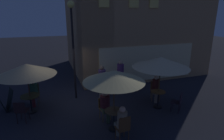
# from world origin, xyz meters

# --- Properties ---
(ground_plane) EXTENTS (60.00, 60.00, 0.00)m
(ground_plane) POSITION_xyz_m (0.00, 0.00, 0.00)
(ground_plane) COLOR #21222A
(cafe_building) EXTENTS (8.73, 7.47, 7.10)m
(cafe_building) POSITION_xyz_m (3.95, 3.66, 3.54)
(cafe_building) COLOR tan
(cafe_building) RESTS_ON ground
(street_lamp_near_corner) EXTENTS (0.33, 0.33, 4.65)m
(street_lamp_near_corner) POSITION_xyz_m (0.59, 0.65, 3.22)
(street_lamp_near_corner) COLOR black
(street_lamp_near_corner) RESTS_ON ground
(menu_sandwich_board) EXTENTS (0.82, 0.76, 0.96)m
(menu_sandwich_board) POSITION_xyz_m (-2.50, 0.29, 0.49)
(menu_sandwich_board) COLOR black
(menu_sandwich_board) RESTS_ON ground
(cafe_table_0) EXTENTS (0.60, 0.60, 0.78)m
(cafe_table_0) POSITION_xyz_m (3.95, -1.58, 0.51)
(cafe_table_0) COLOR black
(cafe_table_0) RESTS_ON ground
(cafe_table_1) EXTENTS (0.67, 0.67, 0.77)m
(cafe_table_1) POSITION_xyz_m (1.48, -2.57, 0.54)
(cafe_table_1) COLOR black
(cafe_table_1) RESTS_ON ground
(cafe_table_2) EXTENTS (0.77, 0.77, 0.78)m
(cafe_table_2) POSITION_xyz_m (-1.44, -0.21, 0.58)
(cafe_table_2) COLOR black
(cafe_table_2) RESTS_ON ground
(patio_umbrella_0) EXTENTS (2.44, 2.44, 2.34)m
(patio_umbrella_0) POSITION_xyz_m (3.95, -1.58, 2.11)
(patio_umbrella_0) COLOR black
(patio_umbrella_0) RESTS_ON ground
(patio_umbrella_1) EXTENTS (2.14, 2.14, 2.27)m
(patio_umbrella_1) POSITION_xyz_m (1.48, -2.57, 2.06)
(patio_umbrella_1) COLOR black
(patio_umbrella_1) RESTS_ON ground
(patio_umbrella_2) EXTENTS (2.36, 2.36, 2.16)m
(patio_umbrella_2) POSITION_xyz_m (-1.44, -0.21, 1.93)
(patio_umbrella_2) COLOR black
(patio_umbrella_2) RESTS_ON ground
(cafe_chair_0) EXTENTS (0.56, 0.56, 0.87)m
(cafe_chair_0) POSITION_xyz_m (4.51, -2.24, 0.53)
(cafe_chair_0) COLOR black
(cafe_chair_0) RESTS_ON ground
(cafe_chair_1) EXTENTS (0.57, 0.57, 0.92)m
(cafe_chair_1) POSITION_xyz_m (4.27, -0.77, 0.54)
(cafe_chair_1) COLOR brown
(cafe_chair_1) RESTS_ON ground
(cafe_chair_2) EXTENTS (0.43, 0.43, 0.96)m
(cafe_chair_2) POSITION_xyz_m (1.54, -3.35, 0.58)
(cafe_chair_2) COLOR #53331C
(cafe_chair_2) RESTS_ON ground
(cafe_chair_3) EXTENTS (0.45, 0.45, 0.87)m
(cafe_chair_3) POSITION_xyz_m (1.38, -1.70, 0.53)
(cafe_chair_3) COLOR brown
(cafe_chair_3) RESTS_ON ground
(cafe_chair_4) EXTENTS (0.46, 0.46, 0.96)m
(cafe_chair_4) POSITION_xyz_m (-1.32, 0.66, 0.56)
(cafe_chair_4) COLOR #4E3D28
(cafe_chair_4) RESTS_ON ground
(cafe_chair_5) EXTENTS (0.54, 0.54, 0.91)m
(cafe_chair_5) POSITION_xyz_m (-1.73, -1.00, 0.56)
(cafe_chair_5) COLOR black
(cafe_chair_5) RESTS_ON ground
(patron_seated_0) EXTENTS (0.45, 0.53, 1.27)m
(patron_seated_0) POSITION_xyz_m (4.21, -0.91, 0.72)
(patron_seated_0) COLOR #816E5B
(patron_seated_0) RESTS_ON ground
(patron_seated_1) EXTENTS (0.35, 0.53, 1.26)m
(patron_seated_1) POSITION_xyz_m (1.53, -3.20, 0.71)
(patron_seated_1) COLOR slate
(patron_seated_1) RESTS_ON ground
(patron_seated_2) EXTENTS (0.42, 0.56, 1.24)m
(patron_seated_2) POSITION_xyz_m (1.39, -1.83, 0.71)
(patron_seated_2) COLOR #38432C
(patron_seated_2) RESTS_ON ground
(patron_seated_3) EXTENTS (0.41, 0.55, 1.22)m
(patron_seated_3) POSITION_xyz_m (-1.34, 0.52, 0.69)
(patron_seated_3) COLOR #54191F
(patron_seated_3) RESTS_ON ground
(patron_standing_4) EXTENTS (0.36, 0.36, 1.70)m
(patron_standing_4) POSITION_xyz_m (1.84, 0.17, 0.85)
(patron_standing_4) COLOR #80705C
(patron_standing_4) RESTS_ON ground
(patron_standing_5) EXTENTS (0.36, 0.36, 1.77)m
(patron_standing_5) POSITION_xyz_m (2.98, 0.62, 0.89)
(patron_standing_5) COLOR #2A2A4C
(patron_standing_5) RESTS_ON ground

